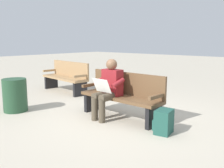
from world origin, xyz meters
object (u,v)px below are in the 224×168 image
trash_bin (15,95)px  person_seated (108,87)px  bench_near (122,95)px  bench_far (66,76)px  backpack (164,122)px

trash_bin → person_seated: bearing=-153.1°
bench_near → trash_bin: bench_near is taller
person_seated → bench_far: size_ratio=0.64×
bench_near → backpack: bearing=168.5°
backpack → bench_far: bench_far is taller
backpack → bench_far: bearing=-16.7°
trash_bin → backpack: bearing=-163.6°
person_seated → trash_bin: size_ratio=1.65×
backpack → person_seated: bearing=-1.6°
bench_far → trash_bin: bench_far is taller
bench_near → trash_bin: (2.05, 1.18, -0.10)m
bench_near → bench_far: bearing=-15.8°
person_seated → backpack: bearing=-179.5°
bench_near → person_seated: bearing=55.2°
person_seated → trash_bin: bearing=29.0°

